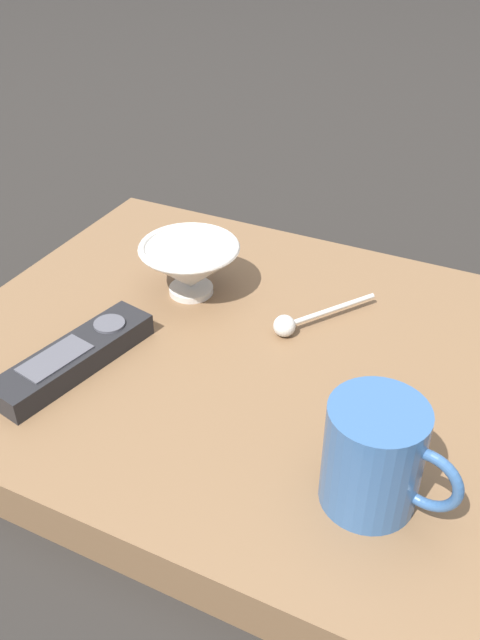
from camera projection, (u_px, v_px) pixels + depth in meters
The scene contains 6 objects.
ground_plane at pixel (231, 376), 0.77m from camera, with size 6.00×6.00×0.00m, color black.
table at pixel (231, 360), 0.76m from camera, with size 0.63×0.54×0.05m.
cereal_bowl at pixel (190, 266), 0.81m from camera, with size 0.12×0.12×0.07m.
coffee_mug at pixel (375, 457), 0.54m from camera, with size 0.12×0.08×0.10m.
teaspoon at pixel (295, 322), 0.75m from camera, with size 0.09×0.12×0.03m.
tv_remote_near at pixel (75, 357), 0.70m from camera, with size 0.09×0.19×0.03m.
Camera 1 is at (-0.27, 0.53, 0.50)m, focal length 37.24 mm.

